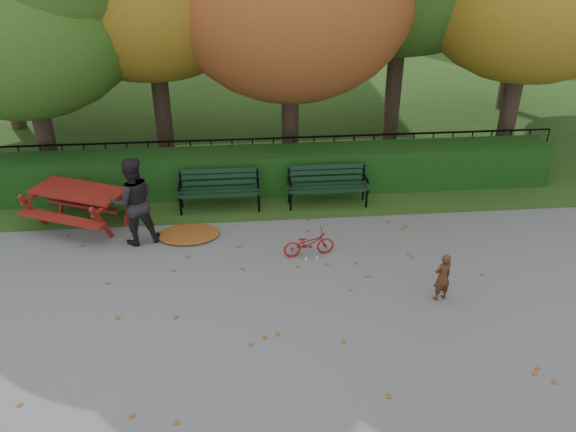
{
  "coord_description": "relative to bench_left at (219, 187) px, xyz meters",
  "views": [
    {
      "loc": [
        -0.8,
        -7.5,
        5.89
      ],
      "look_at": [
        0.01,
        1.36,
        1.0
      ],
      "focal_mm": 35.0,
      "sensor_mm": 36.0,
      "label": 1
    }
  ],
  "objects": [
    {
      "name": "bicycle",
      "position": [
        1.73,
        -2.12,
        -0.26
      ],
      "size": [
        1.03,
        0.47,
        0.52
      ],
      "primitive_type": "imported",
      "rotation": [
        0.0,
        0.0,
        1.7
      ],
      "color": "maroon",
      "rests_on": "ground"
    },
    {
      "name": "leaf_pile",
      "position": [
        -0.64,
        -1.19,
        -0.48
      ],
      "size": [
        1.46,
        1.19,
        0.09
      ],
      "primitive_type": "ellipsoid",
      "rotation": [
        0.0,
        0.0,
        0.28
      ],
      "color": "brown",
      "rests_on": "ground"
    },
    {
      "name": "iron_fence",
      "position": [
        1.3,
        1.6,
        0.02
      ],
      "size": [
        14.0,
        0.04,
        1.02
      ],
      "color": "black",
      "rests_on": "ground"
    },
    {
      "name": "ground",
      "position": [
        1.3,
        -3.7,
        -0.52
      ],
      "size": [
        90.0,
        90.0,
        0.0
      ],
      "primitive_type": "plane",
      "color": "slate",
      "rests_on": "ground"
    },
    {
      "name": "leaf_scatter",
      "position": [
        1.3,
        -3.4,
        -0.51
      ],
      "size": [
        9.0,
        5.7,
        0.01
      ],
      "primitive_type": null,
      "color": "brown",
      "rests_on": "ground"
    },
    {
      "name": "picnic_table",
      "position": [
        -2.86,
        -0.5,
        0.12
      ],
      "size": [
        2.39,
        2.2,
        0.94
      ],
      "rotation": [
        0.0,
        0.0,
        -0.42
      ],
      "color": "maroon",
      "rests_on": "ground"
    },
    {
      "name": "child",
      "position": [
        3.8,
        -3.7,
        -0.07
      ],
      "size": [
        0.37,
        0.3,
        0.89
      ],
      "primitive_type": "imported",
      "rotation": [
        0.0,
        0.0,
        3.42
      ],
      "color": "#432515",
      "rests_on": "ground"
    },
    {
      "name": "grass_strip",
      "position": [
        1.3,
        10.3,
        -0.51
      ],
      "size": [
        90.0,
        90.0,
        0.0
      ],
      "primitive_type": "plane",
      "color": "#203D14",
      "rests_on": "ground"
    },
    {
      "name": "bench_right",
      "position": [
        2.4,
        0.0,
        0.0
      ],
      "size": [
        1.8,
        0.57,
        0.88
      ],
      "color": "black",
      "rests_on": "ground"
    },
    {
      "name": "hedge",
      "position": [
        1.3,
        0.8,
        -0.02
      ],
      "size": [
        13.0,
        0.9,
        1.0
      ],
      "primitive_type": "cube",
      "color": "black",
      "rests_on": "ground"
    },
    {
      "name": "adult",
      "position": [
        -1.61,
        -1.31,
        0.38
      ],
      "size": [
        1.03,
        0.9,
        1.8
      ],
      "primitive_type": "imported",
      "rotation": [
        0.0,
        0.0,
        3.43
      ],
      "color": "black",
      "rests_on": "ground"
    },
    {
      "name": "bench_left",
      "position": [
        0.0,
        0.0,
        0.0
      ],
      "size": [
        1.8,
        0.57,
        0.88
      ],
      "color": "black",
      "rests_on": "ground"
    }
  ]
}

